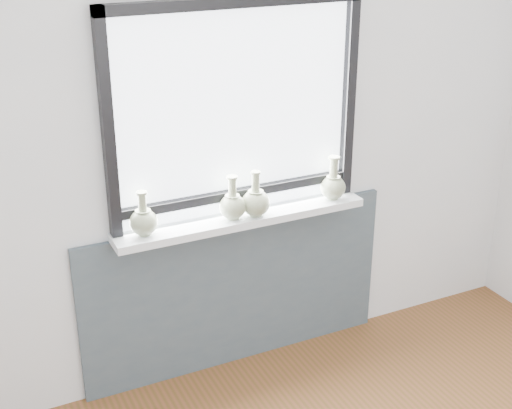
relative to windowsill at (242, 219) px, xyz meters
name	(u,v)px	position (x,y,z in m)	size (l,w,h in m)	color
back_wall	(233,133)	(0.00, 0.10, 0.42)	(3.60, 0.02, 2.60)	silver
apron_panel	(237,291)	(0.00, 0.07, -0.45)	(1.70, 0.03, 0.86)	#424F56
windowsill	(242,219)	(0.00, 0.00, 0.00)	(1.32, 0.18, 0.04)	white
window	(236,107)	(0.00, 0.06, 0.56)	(1.30, 0.06, 1.05)	black
vase_a	(143,220)	(-0.51, 0.00, 0.09)	(0.13, 0.13, 0.22)	#929E7B
vase_b	(233,205)	(-0.06, -0.01, 0.09)	(0.13, 0.13, 0.22)	#929E7B
vase_c	(256,201)	(0.06, -0.03, 0.09)	(0.14, 0.14, 0.23)	#929E7B
vase_d	(333,185)	(0.52, -0.01, 0.09)	(0.13, 0.13, 0.23)	#929E7B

